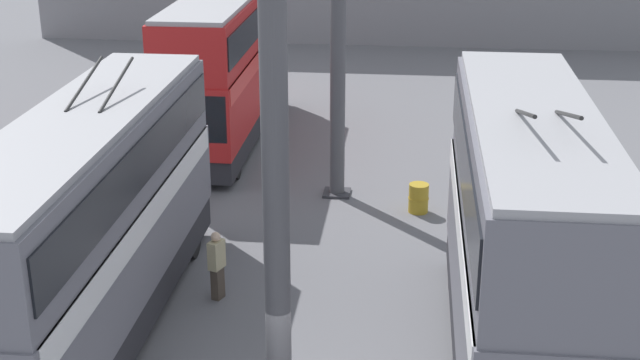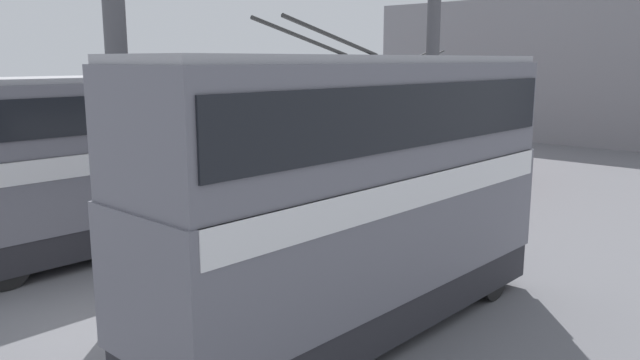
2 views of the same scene
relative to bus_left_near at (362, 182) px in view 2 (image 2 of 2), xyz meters
name	(u,v)px [view 2 (image 2 of 2)]	position (x,y,z in m)	size (l,w,h in m)	color
ground_plane	(108,318)	(-3.06, 4.39, -3.10)	(240.00, 240.00, 0.00)	slate
depot_back_wall	(631,71)	(30.64, 4.39, 1.60)	(0.50, 36.00, 9.41)	gray
support_column_near	(121,133)	(-2.48, 4.39, 0.80)	(0.81, 0.81, 8.04)	#4C4C51
support_column_far	(431,104)	(9.22, 4.39, 0.80)	(0.81, 0.81, 8.04)	#4C4C51
bus_left_near	(362,182)	(0.00, 0.00, 0.00)	(9.73, 2.54, 6.09)	black
bus_right_near	(136,149)	(0.45, 8.79, -0.28)	(11.30, 2.54, 5.56)	black
bus_right_far	(405,115)	(14.02, 8.79, -0.15)	(10.44, 2.54, 5.82)	black
person_by_left_row	(153,305)	(-3.18, 2.40, -2.21)	(0.48, 0.37, 1.68)	#384251
person_by_right_row	(237,215)	(2.37, 6.58, -2.21)	(0.48, 0.37, 1.69)	#473D33
oil_drum	(474,221)	(8.09, 1.94, -2.68)	(0.60, 0.60, 0.85)	#B28E23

